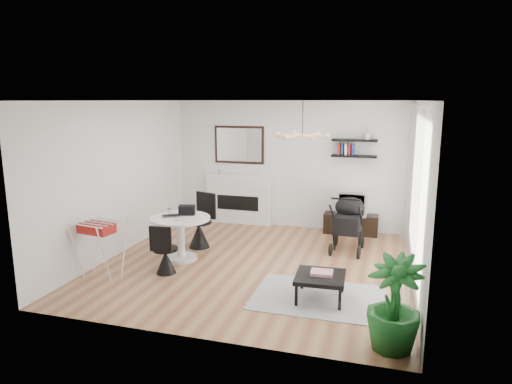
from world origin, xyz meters
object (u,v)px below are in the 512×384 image
(tv_console, at_px, (351,224))
(dining_table, at_px, (180,232))
(coffee_table, at_px, (320,278))
(potted_plant, at_px, (394,304))
(drying_rack, at_px, (100,248))
(crt_tv, at_px, (352,202))
(stroller, at_px, (348,226))
(fireplace, at_px, (239,193))

(tv_console, height_order, dining_table, dining_table)
(tv_console, xyz_separation_m, coffee_table, (-0.13, -3.35, 0.11))
(dining_table, bearing_deg, potted_plant, -29.63)
(drying_rack, xyz_separation_m, potted_plant, (4.33, -0.90, 0.06))
(crt_tv, relative_size, dining_table, 0.58)
(stroller, relative_size, potted_plant, 1.02)
(fireplace, xyz_separation_m, coffee_table, (2.34, -3.47, -0.37))
(dining_table, relative_size, stroller, 0.94)
(coffee_table, bearing_deg, tv_console, 87.76)
(tv_console, bearing_deg, fireplace, 177.13)
(crt_tv, distance_m, potted_plant, 4.47)
(stroller, xyz_separation_m, potted_plant, (0.79, -3.29, 0.07))
(crt_tv, relative_size, drying_rack, 0.66)
(tv_console, bearing_deg, drying_rack, -135.02)
(drying_rack, xyz_separation_m, stroller, (3.54, 2.39, -0.00))
(stroller, bearing_deg, tv_console, 94.12)
(fireplace, relative_size, potted_plant, 2.01)
(dining_table, xyz_separation_m, drying_rack, (-0.83, -1.09, -0.02))
(drying_rack, xyz_separation_m, coffee_table, (3.37, 0.15, -0.16))
(tv_console, distance_m, coffee_table, 3.35)
(drying_rack, relative_size, potted_plant, 0.84)
(crt_tv, distance_m, drying_rack, 4.96)
(stroller, relative_size, coffee_table, 1.56)
(tv_console, bearing_deg, potted_plant, -79.39)
(fireplace, xyz_separation_m, crt_tv, (2.49, -0.13, -0.02))
(fireplace, relative_size, stroller, 1.97)
(stroller, distance_m, coffee_table, 2.25)
(tv_console, relative_size, potted_plant, 1.01)
(drying_rack, relative_size, stroller, 0.82)
(tv_console, height_order, crt_tv, crt_tv)
(crt_tv, relative_size, stroller, 0.54)
(coffee_table, height_order, potted_plant, potted_plant)
(dining_table, relative_size, potted_plant, 0.96)
(coffee_table, bearing_deg, stroller, 85.73)
(crt_tv, xyz_separation_m, drying_rack, (-3.52, -3.50, -0.19))
(crt_tv, distance_m, dining_table, 3.62)
(tv_console, bearing_deg, dining_table, -138.03)
(crt_tv, bearing_deg, tv_console, 167.53)
(potted_plant, bearing_deg, crt_tv, 100.43)
(fireplace, relative_size, drying_rack, 2.40)
(dining_table, bearing_deg, crt_tv, 41.77)
(fireplace, distance_m, coffee_table, 4.20)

